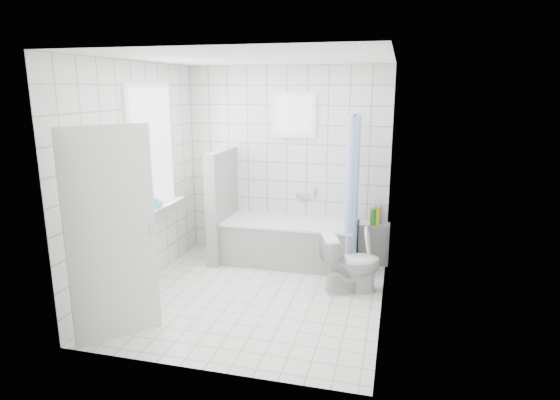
# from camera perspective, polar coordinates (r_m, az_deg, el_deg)

# --- Properties ---
(ground) EXTENTS (3.00, 3.00, 0.00)m
(ground) POSITION_cam_1_polar(r_m,az_deg,el_deg) (5.45, -2.97, -11.52)
(ground) COLOR white
(ground) RESTS_ON ground
(ceiling) EXTENTS (3.00, 3.00, 0.00)m
(ceiling) POSITION_cam_1_polar(r_m,az_deg,el_deg) (4.95, -3.35, 16.90)
(ceiling) COLOR white
(ceiling) RESTS_ON ground
(wall_back) EXTENTS (2.80, 0.02, 2.60)m
(wall_back) POSITION_cam_1_polar(r_m,az_deg,el_deg) (6.47, 0.83, 4.57)
(wall_back) COLOR white
(wall_back) RESTS_ON ground
(wall_front) EXTENTS (2.80, 0.02, 2.60)m
(wall_front) POSITION_cam_1_polar(r_m,az_deg,el_deg) (3.68, -10.13, -2.57)
(wall_front) COLOR white
(wall_front) RESTS_ON ground
(wall_left) EXTENTS (0.02, 3.00, 2.60)m
(wall_left) POSITION_cam_1_polar(r_m,az_deg,el_deg) (5.62, -16.92, 2.61)
(wall_left) COLOR white
(wall_left) RESTS_ON ground
(wall_right) EXTENTS (0.02, 3.00, 2.60)m
(wall_right) POSITION_cam_1_polar(r_m,az_deg,el_deg) (4.82, 12.95, 1.12)
(wall_right) COLOR white
(wall_right) RESTS_ON ground
(window_left) EXTENTS (0.01, 0.90, 1.40)m
(window_left) POSITION_cam_1_polar(r_m,az_deg,el_deg) (5.81, -15.22, 6.06)
(window_left) COLOR white
(window_left) RESTS_ON wall_left
(window_back) EXTENTS (0.50, 0.01, 0.50)m
(window_back) POSITION_cam_1_polar(r_m,az_deg,el_deg) (6.33, 1.64, 10.29)
(window_back) COLOR white
(window_back) RESTS_ON wall_back
(window_sill) EXTENTS (0.18, 1.02, 0.08)m
(window_sill) POSITION_cam_1_polar(r_m,az_deg,el_deg) (5.92, -14.40, -1.06)
(window_sill) COLOR white
(window_sill) RESTS_ON wall_left
(door) EXTENTS (0.56, 0.63, 2.00)m
(door) POSITION_cam_1_polar(r_m,az_deg,el_deg) (4.51, -19.81, -4.17)
(door) COLOR silver
(door) RESTS_ON ground
(bathtub) EXTENTS (1.74, 0.77, 0.58)m
(bathtub) POSITION_cam_1_polar(r_m,az_deg,el_deg) (6.32, 1.22, -5.07)
(bathtub) COLOR white
(bathtub) RESTS_ON ground
(partition_wall) EXTENTS (0.15, 0.85, 1.50)m
(partition_wall) POSITION_cam_1_polar(r_m,az_deg,el_deg) (6.42, -7.05, -0.62)
(partition_wall) COLOR white
(partition_wall) RESTS_ON ground
(tiled_ledge) EXTENTS (0.40, 0.24, 0.55)m
(tiled_ledge) POSITION_cam_1_polar(r_m,az_deg,el_deg) (6.43, 11.37, -5.17)
(tiled_ledge) COLOR white
(tiled_ledge) RESTS_ON ground
(toilet) EXTENTS (0.77, 0.61, 0.69)m
(toilet) POSITION_cam_1_polar(r_m,az_deg,el_deg) (5.48, 8.64, -7.60)
(toilet) COLOR white
(toilet) RESTS_ON ground
(curtain_rod) EXTENTS (0.02, 0.80, 0.02)m
(curtain_rod) POSITION_cam_1_polar(r_m,az_deg,el_deg) (5.85, 9.15, 10.35)
(curtain_rod) COLOR silver
(curtain_rod) RESTS_ON wall_back
(shower_curtain) EXTENTS (0.14, 0.48, 1.78)m
(shower_curtain) POSITION_cam_1_polar(r_m,az_deg,el_deg) (5.84, 8.71, 1.43)
(shower_curtain) COLOR #4C78DF
(shower_curtain) RESTS_ON curtain_rod
(tub_faucet) EXTENTS (0.18, 0.06, 0.06)m
(tub_faucet) POSITION_cam_1_polar(r_m,az_deg,el_deg) (6.47, 2.78, 0.49)
(tub_faucet) COLOR silver
(tub_faucet) RESTS_ON wall_back
(sill_bottles) EXTENTS (0.18, 0.46, 0.29)m
(sill_bottles) POSITION_cam_1_polar(r_m,az_deg,el_deg) (5.70, -15.41, -0.06)
(sill_bottles) COLOR silver
(sill_bottles) RESTS_ON window_sill
(ledge_bottles) EXTENTS (0.15, 0.19, 0.25)m
(ledge_bottles) POSITION_cam_1_polar(r_m,az_deg,el_deg) (6.29, 11.57, -1.90)
(ledge_bottles) COLOR green
(ledge_bottles) RESTS_ON tiled_ledge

